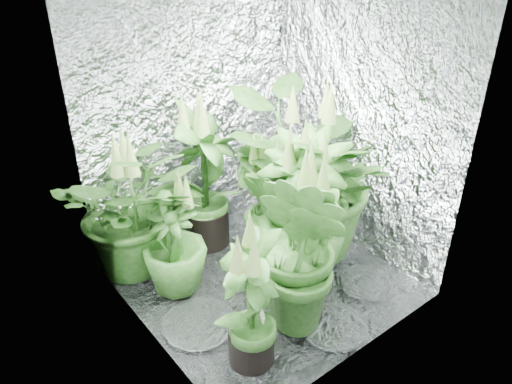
{
  "coord_description": "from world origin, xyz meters",
  "views": [
    {
      "loc": [
        -1.63,
        -2.0,
        2.13
      ],
      "look_at": [
        -0.05,
        0.0,
        0.69
      ],
      "focal_mm": 35.0,
      "sensor_mm": 36.0,
      "label": 1
    }
  ],
  "objects_px": {
    "plant_g": "(302,251)",
    "plant_h": "(302,215)",
    "plant_a": "(131,207)",
    "plant_e": "(313,181)",
    "plant_f": "(251,302)",
    "circulation_fan": "(274,196)",
    "plant_b": "(205,179)",
    "plant_c": "(269,208)",
    "plant_d": "(173,241)"
  },
  "relations": [
    {
      "from": "plant_c",
      "to": "plant_g",
      "type": "height_order",
      "value": "plant_g"
    },
    {
      "from": "plant_d",
      "to": "plant_e",
      "type": "xyz_separation_m",
      "value": [
        0.9,
        -0.27,
        0.24
      ]
    },
    {
      "from": "plant_b",
      "to": "plant_c",
      "type": "relative_size",
      "value": 1.22
    },
    {
      "from": "plant_a",
      "to": "plant_b",
      "type": "bearing_deg",
      "value": -3.21
    },
    {
      "from": "plant_g",
      "to": "plant_h",
      "type": "height_order",
      "value": "plant_g"
    },
    {
      "from": "plant_b",
      "to": "plant_h",
      "type": "bearing_deg",
      "value": -72.6
    },
    {
      "from": "circulation_fan",
      "to": "plant_f",
      "type": "bearing_deg",
      "value": -151.04
    },
    {
      "from": "plant_e",
      "to": "plant_g",
      "type": "distance_m",
      "value": 0.65
    },
    {
      "from": "plant_c",
      "to": "circulation_fan",
      "type": "bearing_deg",
      "value": 46.45
    },
    {
      "from": "plant_b",
      "to": "circulation_fan",
      "type": "distance_m",
      "value": 0.76
    },
    {
      "from": "plant_g",
      "to": "plant_d",
      "type": "bearing_deg",
      "value": 120.53
    },
    {
      "from": "plant_b",
      "to": "plant_h",
      "type": "height_order",
      "value": "plant_b"
    },
    {
      "from": "plant_a",
      "to": "plant_b",
      "type": "relative_size",
      "value": 0.96
    },
    {
      "from": "plant_b",
      "to": "circulation_fan",
      "type": "relative_size",
      "value": 3.44
    },
    {
      "from": "plant_a",
      "to": "plant_e",
      "type": "distance_m",
      "value": 1.18
    },
    {
      "from": "plant_c",
      "to": "plant_d",
      "type": "bearing_deg",
      "value": 167.34
    },
    {
      "from": "plant_b",
      "to": "plant_e",
      "type": "distance_m",
      "value": 0.75
    },
    {
      "from": "plant_b",
      "to": "plant_e",
      "type": "xyz_separation_m",
      "value": [
        0.46,
        -0.58,
        0.08
      ]
    },
    {
      "from": "plant_d",
      "to": "plant_f",
      "type": "height_order",
      "value": "plant_f"
    },
    {
      "from": "plant_a",
      "to": "plant_f",
      "type": "distance_m",
      "value": 1.11
    },
    {
      "from": "plant_a",
      "to": "plant_d",
      "type": "relative_size",
      "value": 1.36
    },
    {
      "from": "plant_f",
      "to": "plant_g",
      "type": "height_order",
      "value": "plant_g"
    },
    {
      "from": "plant_d",
      "to": "circulation_fan",
      "type": "bearing_deg",
      "value": 17.09
    },
    {
      "from": "plant_g",
      "to": "plant_h",
      "type": "relative_size",
      "value": 1.0
    },
    {
      "from": "plant_d",
      "to": "circulation_fan",
      "type": "distance_m",
      "value": 1.16
    },
    {
      "from": "plant_a",
      "to": "plant_e",
      "type": "bearing_deg",
      "value": -31.59
    },
    {
      "from": "plant_f",
      "to": "circulation_fan",
      "type": "bearing_deg",
      "value": 45.48
    },
    {
      "from": "plant_a",
      "to": "circulation_fan",
      "type": "distance_m",
      "value": 1.24
    },
    {
      "from": "plant_f",
      "to": "plant_b",
      "type": "bearing_deg",
      "value": 68.38
    },
    {
      "from": "plant_f",
      "to": "plant_h",
      "type": "bearing_deg",
      "value": 27.33
    },
    {
      "from": "plant_c",
      "to": "plant_e",
      "type": "bearing_deg",
      "value": -26.34
    },
    {
      "from": "plant_f",
      "to": "circulation_fan",
      "type": "distance_m",
      "value": 1.55
    },
    {
      "from": "plant_e",
      "to": "plant_h",
      "type": "height_order",
      "value": "plant_e"
    },
    {
      "from": "plant_h",
      "to": "circulation_fan",
      "type": "relative_size",
      "value": 3.28
    },
    {
      "from": "plant_b",
      "to": "plant_g",
      "type": "distance_m",
      "value": 1.01
    },
    {
      "from": "plant_d",
      "to": "plant_f",
      "type": "bearing_deg",
      "value": -88.65
    },
    {
      "from": "plant_d",
      "to": "plant_b",
      "type": "bearing_deg",
      "value": 35.26
    },
    {
      "from": "plant_a",
      "to": "plant_d",
      "type": "xyz_separation_m",
      "value": [
        0.1,
        -0.34,
        -0.12
      ]
    },
    {
      "from": "plant_c",
      "to": "circulation_fan",
      "type": "height_order",
      "value": "plant_c"
    },
    {
      "from": "plant_a",
      "to": "plant_g",
      "type": "relative_size",
      "value": 1.0
    },
    {
      "from": "plant_a",
      "to": "plant_h",
      "type": "height_order",
      "value": "plant_h"
    },
    {
      "from": "plant_f",
      "to": "plant_h",
      "type": "height_order",
      "value": "plant_h"
    },
    {
      "from": "plant_e",
      "to": "circulation_fan",
      "type": "bearing_deg",
      "value": 72.42
    },
    {
      "from": "plant_e",
      "to": "plant_f",
      "type": "bearing_deg",
      "value": -151.24
    },
    {
      "from": "plant_a",
      "to": "plant_e",
      "type": "height_order",
      "value": "plant_e"
    },
    {
      "from": "plant_d",
      "to": "circulation_fan",
      "type": "relative_size",
      "value": 2.43
    },
    {
      "from": "plant_a",
      "to": "plant_f",
      "type": "xyz_separation_m",
      "value": [
        0.12,
        -1.1,
        -0.08
      ]
    },
    {
      "from": "plant_a",
      "to": "plant_g",
      "type": "xyz_separation_m",
      "value": [
        0.51,
        -1.04,
        0.02
      ]
    },
    {
      "from": "plant_g",
      "to": "plant_b",
      "type": "bearing_deg",
      "value": 88.35
    },
    {
      "from": "plant_a",
      "to": "plant_f",
      "type": "height_order",
      "value": "plant_a"
    }
  ]
}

